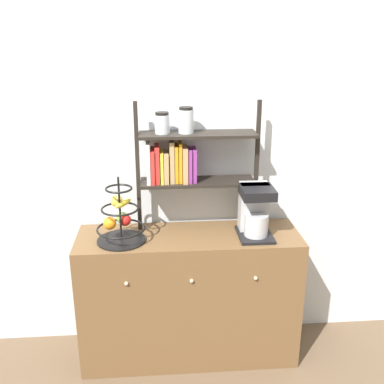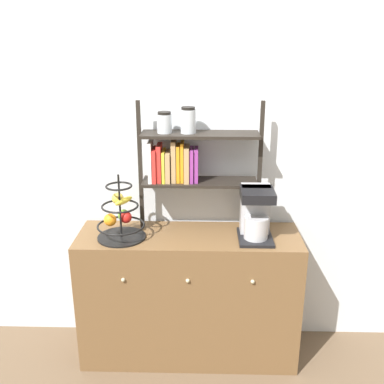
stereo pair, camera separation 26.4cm
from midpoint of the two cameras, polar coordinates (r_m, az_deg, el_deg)
ground_plane at (r=3.04m, az=2.18°, el=-22.11°), size 12.00×12.00×0.00m
wall_back at (r=2.84m, az=2.43°, el=4.85°), size 7.00×0.05×2.60m
sideboard at (r=2.95m, az=2.25°, el=-13.10°), size 1.36×0.45×0.85m
coffee_maker at (r=2.71m, az=10.89°, el=-2.66°), size 0.20×0.26×0.32m
fruit_stand at (r=2.69m, az=-6.33°, el=-3.25°), size 0.29×0.29×0.40m
shelf_hutch at (r=2.70m, az=1.71°, el=4.48°), size 0.75×0.20×0.80m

